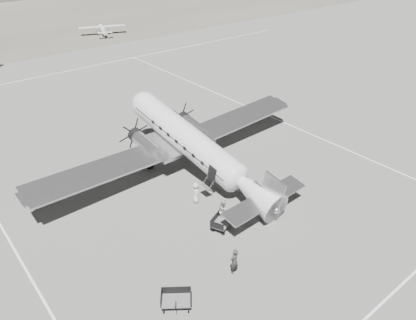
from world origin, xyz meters
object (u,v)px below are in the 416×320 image
object	(u,v)px
dc3_airliner	(193,146)
ramp_agent	(223,211)
light_plane_right	(103,30)
baggage_cart_near	(222,222)
baggage_cart_far	(176,300)
passenger	(196,193)
ground_crew	(234,261)

from	to	relation	value
dc3_airliner	ramp_agent	bearing A→B (deg)	-111.86
light_plane_right	baggage_cart_near	distance (m)	64.35
light_plane_right	baggage_cart_far	xyz separation A→B (m)	(-27.49, -64.64, -0.44)
passenger	baggage_cart_far	bearing A→B (deg)	152.24
light_plane_right	ground_crew	xyz separation A→B (m)	(-23.06, -64.73, -0.03)
dc3_airliner	baggage_cart_near	xyz separation A→B (m)	(-3.05, -7.38, -2.18)
ground_crew	baggage_cart_far	bearing A→B (deg)	-12.58
dc3_airliner	passenger	world-z (taller)	dc3_airliner
light_plane_right	passenger	distance (m)	60.67
light_plane_right	ramp_agent	bearing A→B (deg)	-89.30
ground_crew	baggage_cart_near	bearing A→B (deg)	-132.22
baggage_cart_far	baggage_cart_near	bearing A→B (deg)	66.03
dc3_airliner	ramp_agent	size ratio (longest dim) A/B	15.09
passenger	baggage_cart_near	bearing A→B (deg)	-171.11
baggage_cart_near	passenger	distance (m)	3.78
baggage_cart_near	ground_crew	bearing A→B (deg)	-144.31
dc3_airliner	baggage_cart_near	distance (m)	8.28
passenger	ramp_agent	bearing A→B (deg)	-161.69
ramp_agent	baggage_cart_near	bearing A→B (deg)	156.25
baggage_cart_near	ramp_agent	world-z (taller)	ramp_agent
baggage_cart_far	ground_crew	bearing A→B (deg)	35.74
light_plane_right	dc3_airliner	bearing A→B (deg)	-89.15
baggage_cart_near	baggage_cart_far	world-z (taller)	baggage_cart_near
light_plane_right	baggage_cart_far	world-z (taller)	light_plane_right
baggage_cart_near	baggage_cart_far	bearing A→B (deg)	-174.38
baggage_cart_far	ramp_agent	size ratio (longest dim) A/B	0.98
light_plane_right	baggage_cart_far	size ratio (longest dim) A/B	5.01
dc3_airliner	light_plane_right	size ratio (longest dim) A/B	3.07
baggage_cart_far	passenger	world-z (taller)	passenger
light_plane_right	passenger	xyz separation A→B (m)	(-20.30, -57.17, -0.08)
dc3_airliner	ground_crew	world-z (taller)	dc3_airliner
ground_crew	light_plane_right	bearing A→B (deg)	-120.97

